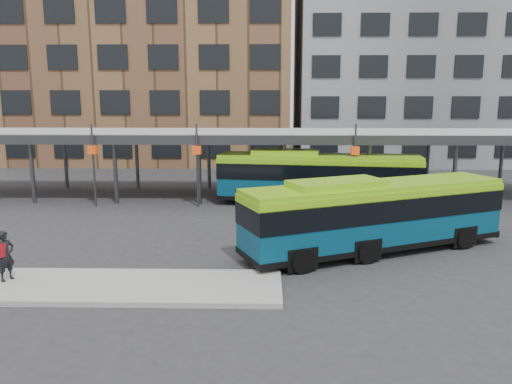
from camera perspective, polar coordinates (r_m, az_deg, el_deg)
name	(u,v)px	position (r m, az deg, el deg)	size (l,w,h in m)	color
ground	(241,261)	(19.69, -1.73, -7.86)	(120.00, 120.00, 0.00)	#28282B
boarding_island	(72,286)	(18.03, -20.28, -10.06)	(14.00, 3.00, 0.18)	gray
canopy	(250,135)	(31.60, -0.67, 6.49)	(40.00, 6.53, 4.80)	#999B9E
building_brick	(156,48)	(52.01, -11.41, 15.84)	(26.00, 14.00, 22.00)	brown
building_grey	(421,58)	(52.93, 18.30, 14.34)	(24.00, 14.00, 20.00)	slate
bus_front	(375,213)	(20.91, 13.39, -2.40)	(11.32, 6.80, 3.12)	navy
bus_rear	(317,176)	(29.64, 7.02, 1.79)	(11.96, 3.98, 3.24)	navy
pedestrian	(5,255)	(18.91, -26.74, -6.49)	(0.65, 0.75, 1.73)	black
bike_rack	(450,192)	(33.14, 21.28, -0.05)	(4.38, 1.16, 0.99)	slate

